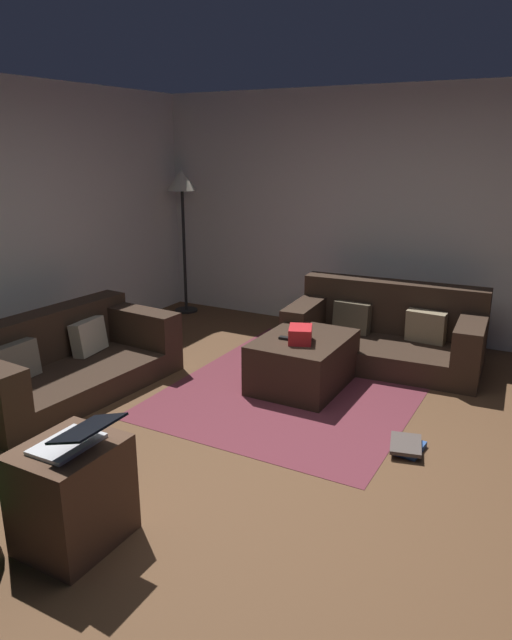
{
  "coord_description": "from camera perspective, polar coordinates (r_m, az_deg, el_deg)",
  "views": [
    {
      "loc": [
        -3.01,
        -1.42,
        2.02
      ],
      "look_at": [
        0.65,
        0.59,
        0.75
      ],
      "focal_mm": 32.62,
      "sensor_mm": 36.0,
      "label": 1
    }
  ],
  "objects": [
    {
      "name": "area_rug",
      "position": [
        5.12,
        4.58,
        -6.32
      ],
      "size": [
        2.6,
        2.0,
        0.01
      ],
      "primitive_type": "cube",
      "color": "maroon",
      "rests_on": "ground_plane"
    },
    {
      "name": "gift_box",
      "position": [
        4.84,
        4.37,
        -1.43
      ],
      "size": [
        0.3,
        0.27,
        0.13
      ],
      "primitive_type": "cube",
      "rotation": [
        0.0,
        0.0,
        0.38
      ],
      "color": "red",
      "rests_on": "ottoman"
    },
    {
      "name": "couch_right",
      "position": [
        5.73,
        12.68,
        -1.23
      ],
      "size": [
        1.04,
        1.84,
        0.73
      ],
      "rotation": [
        0.0,
        0.0,
        1.64
      ],
      "color": "#332319",
      "rests_on": "ground_plane"
    },
    {
      "name": "corner_partition",
      "position": [
        6.35,
        15.91,
        9.77
      ],
      "size": [
        0.12,
        6.4,
        2.6
      ],
      "primitive_type": "cube",
      "color": "silver",
      "rests_on": "ground_plane"
    },
    {
      "name": "ground_plane",
      "position": [
        3.89,
        3.11,
        -14.4
      ],
      "size": [
        6.4,
        6.4,
        0.0
      ],
      "primitive_type": "plane",
      "color": "brown"
    },
    {
      "name": "tv_remote",
      "position": [
        4.91,
        3.18,
        -1.83
      ],
      "size": [
        0.06,
        0.16,
        0.02
      ],
      "primitive_type": "cube",
      "rotation": [
        0.0,
        0.0,
        0.06
      ],
      "color": "black",
      "rests_on": "ottoman"
    },
    {
      "name": "laptop",
      "position": [
        3.07,
        -17.36,
        -11.01
      ],
      "size": [
        0.34,
        0.39,
        0.17
      ],
      "color": "silver",
      "rests_on": "side_table"
    },
    {
      "name": "book_stack",
      "position": [
        4.2,
        14.62,
        -11.89
      ],
      "size": [
        0.34,
        0.27,
        0.07
      ],
      "color": "#2D5193",
      "rests_on": "ground_plane"
    },
    {
      "name": "side_table",
      "position": [
        3.27,
        -17.56,
        -16.01
      ],
      "size": [
        0.52,
        0.44,
        0.56
      ],
      "primitive_type": "cube",
      "color": "#4C3323",
      "rests_on": "ground_plane"
    },
    {
      "name": "ottoman",
      "position": [
        5.04,
        4.64,
        -4.08
      ],
      "size": [
        0.92,
        0.7,
        0.43
      ],
      "primitive_type": "cube",
      "color": "#332319",
      "rests_on": "ground_plane"
    },
    {
      "name": "couch_left",
      "position": [
        5.19,
        -18.65,
        -3.91
      ],
      "size": [
        1.92,
        1.06,
        0.64
      ],
      "rotation": [
        0.0,
        0.0,
        3.08
      ],
      "color": "#332319",
      "rests_on": "ground_plane"
    },
    {
      "name": "corner_lamp",
      "position": [
        7.11,
        -7.26,
        12.4
      ],
      "size": [
        0.36,
        0.36,
        1.73
      ],
      "color": "black",
      "rests_on": "ground_plane"
    }
  ]
}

